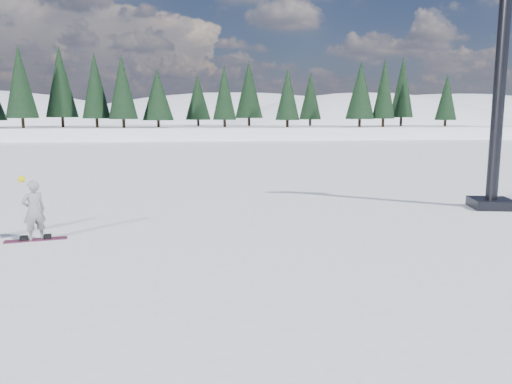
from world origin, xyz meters
TOP-DOWN VIEW (x-y plane):
  - alpine_backdrop at (-11.72, 189.17)m, footprint 412.50×227.00m
  - lift_tower at (14.82, 3.63)m, footprint 2.38×1.54m
  - snowboarder_woman at (0.67, 0.75)m, footprint 0.68×0.62m
  - snowboard_woman at (0.67, 0.75)m, footprint 1.53×0.59m

SIDE VIEW (x-z plane):
  - alpine_backdrop at x=-11.72m, z-range -40.58..12.62m
  - snowboard_woman at x=0.67m, z-range 0.00..0.03m
  - snowboarder_woman at x=0.67m, z-range -0.06..1.64m
  - lift_tower at x=14.82m, z-range -0.80..7.83m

